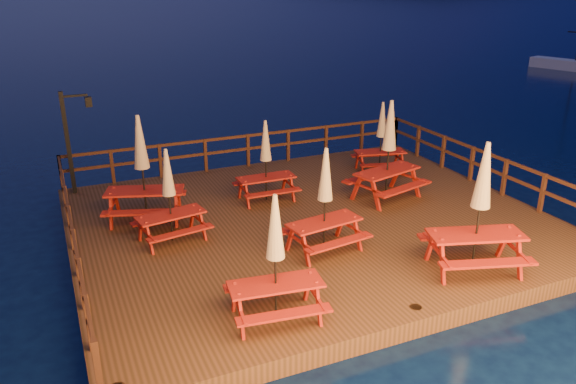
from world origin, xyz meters
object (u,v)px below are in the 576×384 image
object	(u,v)px
lamp_post	(72,133)
picnic_table_2	(480,206)
picnic_table_1	(266,160)
picnic_table_0	(142,167)

from	to	relation	value
lamp_post	picnic_table_2	bearing A→B (deg)	-48.61
lamp_post	picnic_table_1	distance (m)	5.60
picnic_table_0	picnic_table_2	bearing A→B (deg)	-24.01
picnic_table_0	picnic_table_1	bearing A→B (deg)	19.84
lamp_post	picnic_table_2	distance (m)	11.20
lamp_post	picnic_table_2	size ratio (longest dim) A/B	1.04
picnic_table_2	picnic_table_1	bearing A→B (deg)	132.54
picnic_table_0	picnic_table_1	size ratio (longest dim) A/B	1.21
picnic_table_1	picnic_table_2	distance (m)	6.17
picnic_table_0	picnic_table_1	xyz separation A→B (m)	(3.39, 0.06, -0.25)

